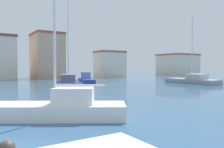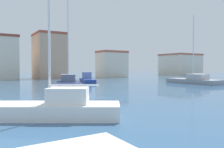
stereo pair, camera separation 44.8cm
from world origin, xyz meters
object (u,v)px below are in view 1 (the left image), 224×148
Objects in this scene: sailboat_white_inner_mooring at (58,107)px; sailboat_grey_behind_lamppost at (193,80)px; motorboat_blue_far_right at (86,79)px; sailboat_navy_far_left at (68,83)px.

sailboat_grey_behind_lamppost is (25.44, 12.06, -0.03)m from sailboat_white_inner_mooring.
sailboat_white_inner_mooring reaches higher than motorboat_blue_far_right.
sailboat_navy_far_left is at bearing 66.99° from sailboat_white_inner_mooring.
sailboat_grey_behind_lamppost is at bearing 25.37° from sailboat_white_inner_mooring.
sailboat_navy_far_left reaches higher than sailboat_white_inner_mooring.
sailboat_navy_far_left is 1.32× the size of sailboat_grey_behind_lamppost.
motorboat_blue_far_right is (12.98, 23.78, -0.02)m from sailboat_white_inner_mooring.
sailboat_navy_far_left reaches higher than sailboat_grey_behind_lamppost.
sailboat_navy_far_left reaches higher than motorboat_blue_far_right.
sailboat_navy_far_left is 10.80m from motorboat_blue_far_right.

